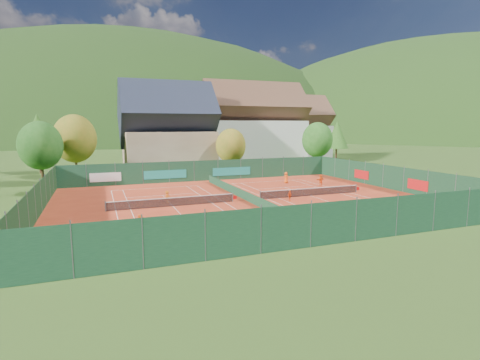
% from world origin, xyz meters
% --- Properties ---
extents(ground, '(600.00, 600.00, 0.00)m').
position_xyz_m(ground, '(0.00, 0.00, -0.02)').
color(ground, '#2C4B17').
rests_on(ground, ground).
extents(clay_pad, '(40.00, 32.00, 0.01)m').
position_xyz_m(clay_pad, '(0.00, 0.00, 0.01)').
color(clay_pad, '#B2341A').
rests_on(clay_pad, ground).
extents(court_markings_left, '(11.03, 23.83, 0.00)m').
position_xyz_m(court_markings_left, '(-8.00, 0.00, 0.01)').
color(court_markings_left, white).
rests_on(court_markings_left, ground).
extents(court_markings_right, '(11.03, 23.83, 0.00)m').
position_xyz_m(court_markings_right, '(8.00, 0.00, 0.01)').
color(court_markings_right, white).
rests_on(court_markings_right, ground).
extents(tennis_net_left, '(13.30, 0.10, 1.02)m').
position_xyz_m(tennis_net_left, '(-7.85, 0.00, 0.51)').
color(tennis_net_left, '#59595B').
rests_on(tennis_net_left, ground).
extents(tennis_net_right, '(13.30, 0.10, 1.02)m').
position_xyz_m(tennis_net_right, '(8.15, 0.00, 0.51)').
color(tennis_net_right, '#59595B').
rests_on(tennis_net_right, ground).
extents(court_divider, '(0.03, 28.80, 1.00)m').
position_xyz_m(court_divider, '(0.00, 0.00, 0.50)').
color(court_divider, '#153B23').
rests_on(court_divider, ground).
extents(fence_north, '(40.00, 0.10, 3.00)m').
position_xyz_m(fence_north, '(-0.46, 15.99, 1.47)').
color(fence_north, '#163D25').
rests_on(fence_north, ground).
extents(fence_south, '(40.00, 0.04, 3.00)m').
position_xyz_m(fence_south, '(0.00, -16.00, 1.50)').
color(fence_south, '#143721').
rests_on(fence_south, ground).
extents(fence_west, '(0.04, 32.00, 3.00)m').
position_xyz_m(fence_west, '(-20.00, 0.00, 1.50)').
color(fence_west, '#123318').
rests_on(fence_west, ground).
extents(fence_east, '(0.09, 32.00, 3.00)m').
position_xyz_m(fence_east, '(20.00, 0.05, 1.48)').
color(fence_east, '#13341E').
rests_on(fence_east, ground).
extents(chalet, '(16.20, 12.00, 16.00)m').
position_xyz_m(chalet, '(-3.00, 30.00, 6.62)').
color(chalet, tan).
rests_on(chalet, ground).
extents(hotel_block_a, '(21.60, 11.00, 17.25)m').
position_xyz_m(hotel_block_a, '(16.00, 36.00, 7.38)').
color(hotel_block_a, silver).
rests_on(hotel_block_a, ground).
extents(hotel_block_b, '(17.28, 10.00, 15.50)m').
position_xyz_m(hotel_block_b, '(30.00, 44.00, 6.62)').
color(hotel_block_b, silver).
rests_on(hotel_block_b, ground).
extents(tree_west_front, '(5.72, 5.72, 8.69)m').
position_xyz_m(tree_west_front, '(-22.00, 20.00, 5.39)').
color(tree_west_front, '#453018').
rests_on(tree_west_front, ground).
extents(tree_west_mid, '(6.44, 6.44, 9.78)m').
position_xyz_m(tree_west_mid, '(-18.00, 26.00, 6.07)').
color(tree_west_mid, '#473219').
rests_on(tree_west_mid, ground).
extents(tree_west_back, '(5.60, 5.60, 10.00)m').
position_xyz_m(tree_west_back, '(-24.00, 34.00, 6.74)').
color(tree_west_back, '#442818').
rests_on(tree_west_back, ground).
extents(tree_center, '(5.01, 5.01, 7.60)m').
position_xyz_m(tree_center, '(6.00, 22.00, 4.72)').
color(tree_center, '#4C2F1B').
rests_on(tree_center, ground).
extents(tree_east_front, '(5.72, 5.72, 8.69)m').
position_xyz_m(tree_east_front, '(24.00, 24.00, 5.39)').
color(tree_east_front, '#472C19').
rests_on(tree_east_front, ground).
extents(tree_east_mid, '(5.04, 5.04, 9.00)m').
position_xyz_m(tree_east_mid, '(34.00, 32.00, 6.06)').
color(tree_east_mid, '#472C19').
rests_on(tree_east_mid, ground).
extents(tree_east_back, '(7.15, 7.15, 10.86)m').
position_xyz_m(tree_east_back, '(26.00, 40.00, 6.74)').
color(tree_east_back, '#4A2D1A').
rests_on(tree_east_back, ground).
extents(mountain_backdrop, '(820.00, 530.00, 242.00)m').
position_xyz_m(mountain_backdrop, '(28.54, 233.48, -39.64)').
color(mountain_backdrop, black).
rests_on(mountain_backdrop, ground).
extents(ball_hopper, '(0.34, 0.34, 0.80)m').
position_xyz_m(ball_hopper, '(13.88, -10.92, 0.56)').
color(ball_hopper, slate).
rests_on(ball_hopper, ground).
extents(loose_ball_0, '(0.07, 0.07, 0.07)m').
position_xyz_m(loose_ball_0, '(-9.66, -7.45, 0.03)').
color(loose_ball_0, '#CCD833').
rests_on(loose_ball_0, ground).
extents(loose_ball_1, '(0.07, 0.07, 0.07)m').
position_xyz_m(loose_ball_1, '(7.69, -8.25, 0.03)').
color(loose_ball_1, '#CCD833').
rests_on(loose_ball_1, ground).
extents(player_left_near, '(0.62, 0.49, 1.51)m').
position_xyz_m(player_left_near, '(-12.14, -8.77, 0.75)').
color(player_left_near, '#DE4F13').
rests_on(player_left_near, ground).
extents(player_left_mid, '(0.72, 0.68, 1.18)m').
position_xyz_m(player_left_mid, '(-5.78, -10.01, 0.59)').
color(player_left_mid, '#CA5D11').
rests_on(player_left_mid, ground).
extents(player_left_far, '(0.94, 0.68, 1.31)m').
position_xyz_m(player_left_far, '(-8.26, 1.85, 0.66)').
color(player_left_far, orange).
rests_on(player_left_far, ground).
extents(player_right_near, '(0.76, 0.59, 1.20)m').
position_xyz_m(player_right_near, '(4.30, -1.80, 0.60)').
color(player_right_near, '#E04613').
rests_on(player_right_near, ground).
extents(player_right_far_a, '(0.83, 0.60, 1.59)m').
position_xyz_m(player_right_far_a, '(9.83, 9.55, 0.79)').
color(player_right_far_a, '#E75714').
rests_on(player_right_far_a, ground).
extents(player_right_far_b, '(1.49, 0.68, 1.55)m').
position_xyz_m(player_right_far_b, '(13.16, 5.89, 0.77)').
color(player_right_far_b, '#F25715').
rests_on(player_right_far_b, ground).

